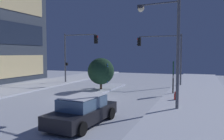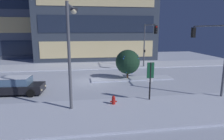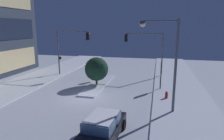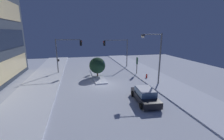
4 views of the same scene
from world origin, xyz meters
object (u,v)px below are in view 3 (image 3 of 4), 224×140
Objects in this scene: traffic_light_corner_near_right at (146,45)px; decorated_tree_median at (97,69)px; traffic_light_corner_far_right at (70,45)px; fire_hydrant at (166,96)px; parking_info_sign at (161,72)px; street_lamp_arched at (165,52)px; car_near at (102,128)px.

traffic_light_corner_near_right is 1.81× the size of decorated_tree_median.
traffic_light_corner_far_right is 7.96× the size of fire_hydrant.
traffic_light_corner_far_right is at bearing -22.17° from parking_info_sign.
fire_hydrant is 3.33m from parking_info_sign.
decorated_tree_median is (5.67, 7.16, -2.76)m from street_lamp_arched.
traffic_light_corner_near_right is 0.96× the size of traffic_light_corner_far_right.
decorated_tree_median is at bearing 69.76° from fire_hydrant.
traffic_light_corner_near_right is at bearing 15.76° from fire_hydrant.
decorated_tree_median is (-6.09, 5.08, -2.25)m from traffic_light_corner_near_right.
decorated_tree_median is at bearing -38.87° from traffic_light_corner_far_right.
traffic_light_corner_far_right is at bearing -31.06° from street_lamp_arched.
fire_hydrant is (-6.77, -12.51, -3.89)m from traffic_light_corner_far_right.
parking_info_sign is (-6.00, -1.97, -2.27)m from traffic_light_corner_near_right.
traffic_light_corner_near_right is 0.83× the size of street_lamp_arched.
street_lamp_arched reaches higher than decorated_tree_median.
traffic_light_corner_far_right is (14.57, 8.57, 3.55)m from car_near.
decorated_tree_median is at bearing -3.47° from parking_info_sign.
car_near is 8.75m from fire_hydrant.
traffic_light_corner_far_right is (-2.12, 10.00, 0.06)m from traffic_light_corner_near_right.
street_lamp_arched reaches higher than parking_info_sign.
traffic_light_corner_far_right reaches higher than fire_hydrant.
traffic_light_corner_near_right is at bearing -0.51° from car_near.
fire_hydrant is (2.87, -0.42, -4.33)m from street_lamp_arched.
fire_hydrant is 0.26× the size of parking_info_sign.
fire_hydrant is at bearing -22.42° from car_near.
car_near is 1.58× the size of parking_info_sign.
street_lamp_arched is 2.18× the size of decorated_tree_median.
decorated_tree_median is at bearing 23.38° from car_near.
street_lamp_arched is at bearing -31.12° from car_near.
traffic_light_corner_near_right is (16.69, -1.43, 3.49)m from car_near.
traffic_light_corner_near_right is 10.23m from traffic_light_corner_far_right.
street_lamp_arched is at bearing 100.05° from traffic_light_corner_near_right.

